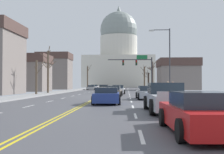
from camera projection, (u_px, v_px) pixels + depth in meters
ground at (100, 97)px, 32.45m from camera, size 20.00×180.00×0.20m
signal_gantry at (139, 66)px, 50.10m from camera, size 7.91×0.41×6.44m
street_lamp_right at (167, 55)px, 33.20m from camera, size 2.49×0.24×7.89m
capitol_building at (119, 55)px, 115.88m from camera, size 28.25×18.10×33.57m
sedan_near_00 at (118, 89)px, 46.78m from camera, size 2.07×4.71×1.15m
sedan_near_01 at (118, 90)px, 41.08m from camera, size 2.01×4.34×1.31m
sedan_near_02 at (114, 91)px, 33.70m from camera, size 2.04×4.62×1.25m
sedan_near_03 at (147, 93)px, 27.70m from camera, size 2.12×4.74×1.30m
sedan_near_04 at (107, 96)px, 21.49m from camera, size 2.16×4.64×1.24m
pickup_truck_near_05 at (167, 99)px, 15.32m from camera, size 2.30×5.49×1.58m
sedan_near_06 at (200, 114)px, 8.69m from camera, size 2.14×4.74×1.29m
sedan_oncoming_00 at (104, 88)px, 58.32m from camera, size 2.15×4.68×1.26m
sedan_oncoming_01 at (91, 88)px, 67.39m from camera, size 2.03×4.35×1.15m
sedan_oncoming_02 at (94, 87)px, 75.54m from camera, size 2.12×4.64×1.21m
flank_building_00 at (22, 73)px, 55.17m from camera, size 10.57×7.28×7.15m
flank_building_01 at (55, 71)px, 73.39m from camera, size 8.49×7.04×9.46m
flank_building_03 at (178, 74)px, 68.42m from camera, size 9.44×9.97×7.43m
bare_tree_00 at (153, 75)px, 60.70m from camera, size 2.77×1.67×6.48m
bare_tree_01 at (88, 77)px, 84.24m from camera, size 1.48×2.83×6.98m
bare_tree_02 at (153, 76)px, 55.77m from camera, size 1.30×2.77×5.66m
bare_tree_03 at (48, 70)px, 41.96m from camera, size 2.34×2.36×6.93m
bare_tree_04 at (148, 80)px, 70.50m from camera, size 1.51×1.16×4.58m
bare_tree_05 at (36, 76)px, 36.99m from camera, size 1.07×2.45×4.52m
bare_tree_06 at (144, 77)px, 81.69m from camera, size 2.15×1.94×6.74m
pedestrian_00 at (173, 87)px, 36.13m from camera, size 0.35×0.34×1.67m
pedestrian_01 at (168, 88)px, 31.84m from camera, size 0.35×0.34×1.66m
bicycle_parked at (175, 93)px, 30.33m from camera, size 0.12×1.77×0.85m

